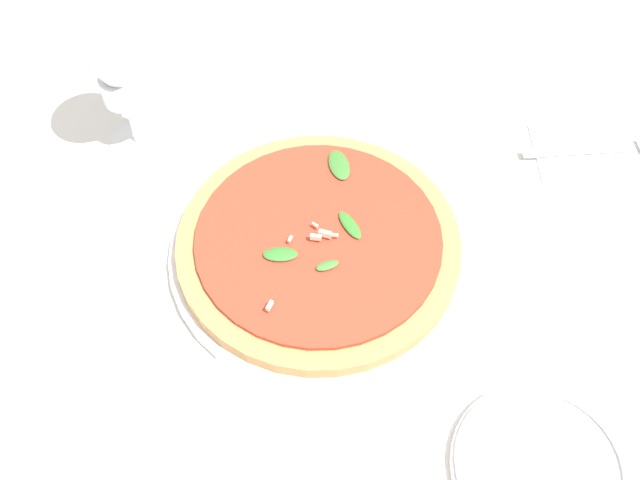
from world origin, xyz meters
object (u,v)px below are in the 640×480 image
object	(u,v)px
pizza_arugula_main	(320,247)
side_plate_white	(543,468)
fork	(604,149)
wine_glass	(120,74)

from	to	relation	value
pizza_arugula_main	side_plate_white	distance (m)	0.33
pizza_arugula_main	side_plate_white	size ratio (longest dim) A/B	1.99
fork	side_plate_white	distance (m)	0.44
wine_glass	side_plate_white	distance (m)	0.63
wine_glass	side_plate_white	bearing A→B (deg)	-39.40
pizza_arugula_main	wine_glass	size ratio (longest dim) A/B	2.01
fork	side_plate_white	size ratio (longest dim) A/B	1.22
pizza_arugula_main	wine_glass	xyz separation A→B (m)	(-0.25, 0.16, 0.10)
side_plate_white	wine_glass	bearing A→B (deg)	140.60
wine_glass	side_plate_white	world-z (taller)	wine_glass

